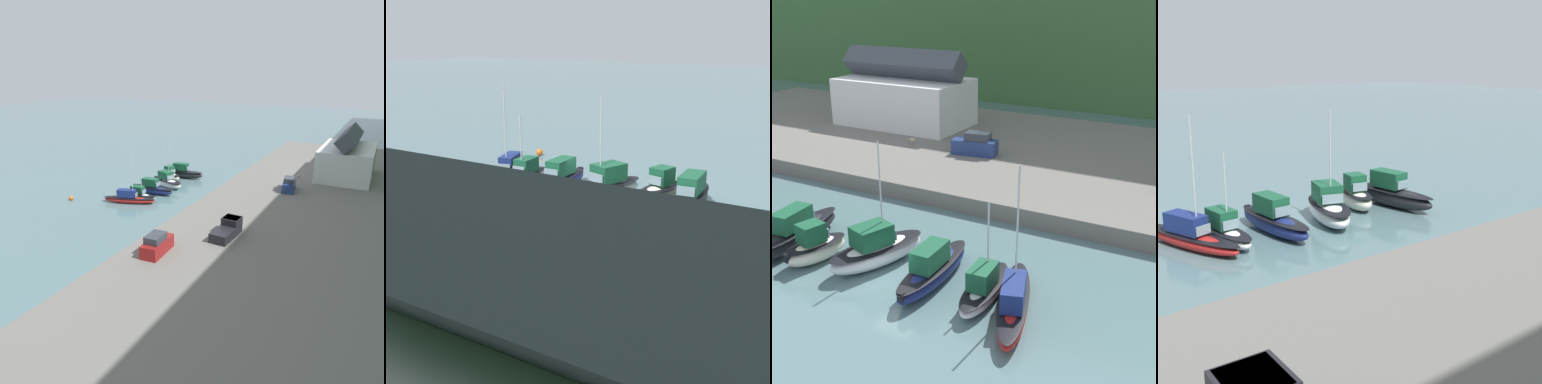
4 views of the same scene
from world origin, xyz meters
The scene contains 7 objects.
ground_plane centered at (0.00, 0.00, 0.00)m, with size 320.00×320.00×0.00m, color slate.
moored_boat_0 centered at (-8.96, 1.16, 1.01)m, with size 2.62×8.13×2.73m.
moored_boat_1 centered at (-6.33, 0.07, 0.98)m, with size 2.71×4.59×2.66m.
moored_boat_2 centered at (-2.67, 1.59, 1.02)m, with size 4.28×7.06×7.89m.
moored_boat_3 centered at (1.58, 1.38, 0.92)m, with size 2.07×7.54×2.52m.
moored_boat_4 centered at (5.01, 1.23, 0.78)m, with size 2.09×5.88×5.74m.
moored_boat_5 centered at (6.99, 0.77, 0.75)m, with size 4.08×8.17×8.10m.
Camera 4 is at (18.11, 30.82, 11.18)m, focal length 50.00 mm.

